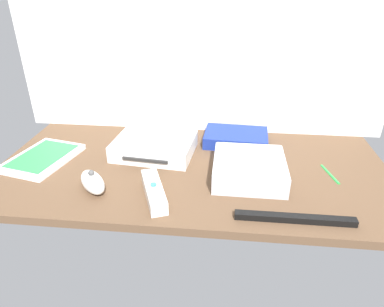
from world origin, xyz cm
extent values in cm
cube|color=brown|center=(0.00, 0.00, -1.00)|extent=(100.00, 48.00, 2.00)
cube|color=white|center=(0.00, 24.60, 32.00)|extent=(110.00, 1.20, 64.00)
cube|color=white|center=(-11.05, 6.69, 2.20)|extent=(22.49, 18.01, 4.40)
cube|color=#2D2D2D|center=(-11.87, -1.47, 2.20)|extent=(12.00, 1.79, 0.80)
cube|color=silver|center=(14.19, -3.60, 2.50)|extent=(17.17, 17.17, 5.00)
cube|color=silver|center=(14.19, -3.60, 5.15)|extent=(16.48, 16.48, 0.30)
cube|color=white|center=(-39.83, -0.52, 0.70)|extent=(17.45, 21.53, 1.40)
cube|color=green|center=(-39.83, -0.52, 1.48)|extent=(14.47, 18.39, 0.16)
cube|color=navy|center=(11.24, 15.49, 1.70)|extent=(18.68, 13.05, 3.40)
cube|color=#19D833|center=(10.87, 9.30, 1.70)|extent=(8.01, 0.88, 0.60)
cube|color=white|center=(-7.01, -13.95, 1.50)|extent=(8.64, 15.11, 3.00)
cylinder|color=#387FDB|center=(-7.01, -13.95, 3.20)|extent=(1.40, 1.40, 0.40)
ellipsoid|color=white|center=(-21.52, -12.51, 2.00)|extent=(9.75, 10.52, 4.00)
sphere|color=#4C4C4C|center=(-21.52, -12.51, 4.40)|extent=(1.40, 1.40, 1.40)
cube|color=black|center=(22.77, -19.41, 0.70)|extent=(24.00, 1.85, 1.40)
cylinder|color=green|center=(34.40, -0.02, 0.35)|extent=(2.76, 8.92, 0.70)
camera|label=1|loc=(8.00, -75.86, 44.12)|focal=32.04mm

